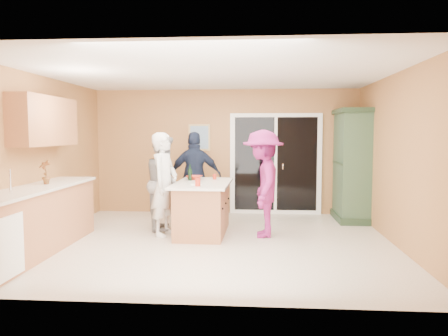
# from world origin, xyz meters

# --- Properties ---
(floor) EXTENTS (5.50, 5.50, 0.00)m
(floor) POSITION_xyz_m (0.00, 0.00, 0.00)
(floor) COLOR beige
(floor) RESTS_ON ground
(ceiling) EXTENTS (5.50, 5.00, 0.10)m
(ceiling) POSITION_xyz_m (0.00, 0.00, 2.60)
(ceiling) COLOR white
(ceiling) RESTS_ON wall_back
(wall_back) EXTENTS (5.50, 0.10, 2.60)m
(wall_back) POSITION_xyz_m (0.00, 2.50, 1.30)
(wall_back) COLOR tan
(wall_back) RESTS_ON ground
(wall_front) EXTENTS (5.50, 0.10, 2.60)m
(wall_front) POSITION_xyz_m (0.00, -2.50, 1.30)
(wall_front) COLOR tan
(wall_front) RESTS_ON ground
(wall_left) EXTENTS (0.10, 5.00, 2.60)m
(wall_left) POSITION_xyz_m (-2.75, 0.00, 1.30)
(wall_left) COLOR tan
(wall_left) RESTS_ON ground
(wall_right) EXTENTS (0.10, 5.00, 2.60)m
(wall_right) POSITION_xyz_m (2.75, 0.00, 1.30)
(wall_right) COLOR tan
(wall_right) RESTS_ON ground
(left_cabinet_run) EXTENTS (0.65, 3.05, 1.24)m
(left_cabinet_run) POSITION_xyz_m (-2.45, -1.05, 0.46)
(left_cabinet_run) COLOR #AD6A43
(left_cabinet_run) RESTS_ON floor
(upper_cabinets) EXTENTS (0.35, 1.60, 0.75)m
(upper_cabinets) POSITION_xyz_m (-2.58, -0.20, 1.88)
(upper_cabinets) COLOR #AD6A43
(upper_cabinets) RESTS_ON wall_left
(sliding_door) EXTENTS (1.90, 0.07, 2.10)m
(sliding_door) POSITION_xyz_m (1.05, 2.46, 1.05)
(sliding_door) COLOR white
(sliding_door) RESTS_ON floor
(framed_picture) EXTENTS (0.46, 0.04, 0.56)m
(framed_picture) POSITION_xyz_m (-0.55, 2.48, 1.60)
(framed_picture) COLOR tan
(framed_picture) RESTS_ON wall_back
(kitchen_island) EXTENTS (0.93, 1.67, 0.87)m
(kitchen_island) POSITION_xyz_m (-0.24, 0.56, 0.41)
(kitchen_island) COLOR #AD6A43
(kitchen_island) RESTS_ON floor
(green_hutch) EXTENTS (0.62, 1.17, 2.15)m
(green_hutch) POSITION_xyz_m (2.49, 1.90, 1.05)
(green_hutch) COLOR #213621
(green_hutch) RESTS_ON floor
(woman_white) EXTENTS (0.53, 0.69, 1.70)m
(woman_white) POSITION_xyz_m (-0.86, 0.39, 0.85)
(woman_white) COLOR silver
(woman_white) RESTS_ON floor
(woman_grey) EXTENTS (0.75, 0.90, 1.67)m
(woman_grey) POSITION_xyz_m (-0.96, 0.85, 0.83)
(woman_grey) COLOR #9C9B9E
(woman_grey) RESTS_ON floor
(woman_navy) EXTENTS (1.03, 0.49, 1.72)m
(woman_navy) POSITION_xyz_m (-0.51, 1.57, 0.86)
(woman_navy) COLOR #191E37
(woman_navy) RESTS_ON floor
(woman_magenta) EXTENTS (0.65, 1.13, 1.75)m
(woman_magenta) POSITION_xyz_m (0.76, 0.44, 0.87)
(woman_magenta) COLOR #891E68
(woman_magenta) RESTS_ON floor
(serving_bowl) EXTENTS (0.33, 0.33, 0.07)m
(serving_bowl) POSITION_xyz_m (-0.45, 0.97, 0.90)
(serving_bowl) COLOR #B42614
(serving_bowl) RESTS_ON kitchen_island
(tulip_vase) EXTENTS (0.23, 0.20, 0.37)m
(tulip_vase) POSITION_xyz_m (-2.45, -0.47, 1.12)
(tulip_vase) COLOR #B01116
(tulip_vase) RESTS_ON left_cabinet_run
(tumbler_near) EXTENTS (0.10, 0.10, 0.12)m
(tumbler_near) POSITION_xyz_m (-0.25, 0.02, 0.93)
(tumbler_near) COLOR #B42614
(tumbler_near) RESTS_ON kitchen_island
(tumbler_far) EXTENTS (0.08, 0.08, 0.10)m
(tumbler_far) POSITION_xyz_m (-0.09, 1.02, 0.92)
(tumbler_far) COLOR #B42614
(tumbler_far) RESTS_ON kitchen_island
(wine_bottle) EXTENTS (0.07, 0.07, 0.28)m
(wine_bottle) POSITION_xyz_m (-0.50, 0.81, 0.98)
(wine_bottle) COLOR black
(wine_bottle) RESTS_ON kitchen_island
(white_plate) EXTENTS (0.24, 0.24, 0.01)m
(white_plate) POSITION_xyz_m (-0.30, 0.21, 0.88)
(white_plate) COLOR white
(white_plate) RESTS_ON kitchen_island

